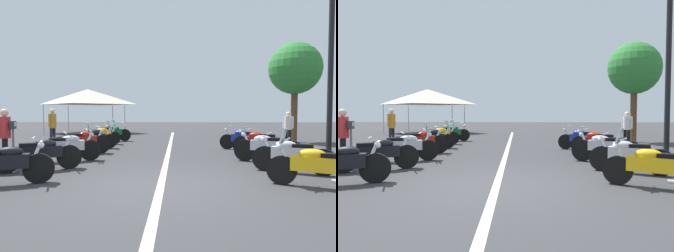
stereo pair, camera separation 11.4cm
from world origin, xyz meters
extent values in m
plane|color=#38383A|center=(0.00, 0.00, 0.00)|extent=(80.00, 80.00, 0.00)
cube|color=beige|center=(5.50, 0.00, 0.00)|extent=(22.30, 0.16, 0.01)
cylinder|color=black|center=(0.21, 2.65, 0.33)|extent=(0.36, 0.66, 0.65)
cube|color=black|center=(-0.05, 3.34, 0.51)|extent=(0.66, 1.15, 0.30)
ellipsoid|color=black|center=(0.02, 3.18, 0.71)|extent=(0.43, 0.58, 0.22)
cylinder|color=silver|center=(0.19, 2.71, 0.63)|extent=(0.17, 0.30, 0.58)
cylinder|color=silver|center=(0.18, 2.75, 0.99)|extent=(0.59, 0.26, 0.04)
sphere|color=silver|center=(0.23, 2.61, 0.83)|extent=(0.14, 0.14, 0.14)
cylinder|color=black|center=(1.90, 2.59, 0.33)|extent=(0.42, 0.64, 0.65)
cylinder|color=black|center=(1.21, 3.95, 0.33)|extent=(0.42, 0.64, 0.65)
cube|color=black|center=(1.55, 3.27, 0.51)|extent=(0.77, 1.16, 0.30)
ellipsoid|color=black|center=(1.63, 3.11, 0.71)|extent=(0.47, 0.58, 0.22)
cube|color=black|center=(1.45, 3.47, 0.69)|extent=(0.45, 0.55, 0.12)
cylinder|color=silver|center=(1.87, 2.64, 0.63)|extent=(0.19, 0.29, 0.58)
cylinder|color=silver|center=(1.85, 2.68, 0.99)|extent=(0.57, 0.32, 0.04)
sphere|color=silver|center=(1.92, 2.55, 0.83)|extent=(0.14, 0.14, 0.14)
cylinder|color=silver|center=(1.50, 3.76, 0.23)|extent=(0.32, 0.53, 0.08)
cylinder|color=black|center=(3.31, 2.42, 0.33)|extent=(0.37, 0.66, 0.66)
cylinder|color=black|center=(2.75, 3.84, 0.33)|extent=(0.37, 0.66, 0.66)
cube|color=silver|center=(3.03, 3.13, 0.51)|extent=(0.69, 1.18, 0.30)
ellipsoid|color=silver|center=(3.10, 2.97, 0.71)|extent=(0.43, 0.58, 0.22)
cube|color=black|center=(2.95, 3.34, 0.69)|extent=(0.42, 0.54, 0.12)
cylinder|color=silver|center=(3.29, 2.48, 0.63)|extent=(0.17, 0.30, 0.58)
cylinder|color=silver|center=(3.28, 2.52, 0.99)|extent=(0.59, 0.27, 0.04)
sphere|color=silver|center=(3.33, 2.38, 0.83)|extent=(0.14, 0.14, 0.14)
cylinder|color=silver|center=(3.03, 3.63, 0.23)|extent=(0.28, 0.54, 0.08)
cube|color=silver|center=(3.31, 2.44, 1.06)|extent=(0.38, 0.25, 0.32)
cylinder|color=black|center=(4.96, 2.50, 0.34)|extent=(0.44, 0.67, 0.68)
cylinder|color=black|center=(4.29, 3.78, 0.34)|extent=(0.44, 0.67, 0.68)
cube|color=maroon|center=(4.62, 3.14, 0.52)|extent=(0.76, 1.10, 0.30)
ellipsoid|color=maroon|center=(4.71, 2.98, 0.72)|extent=(0.47, 0.58, 0.22)
cube|color=black|center=(4.52, 3.33, 0.70)|extent=(0.45, 0.55, 0.12)
cylinder|color=silver|center=(4.93, 2.55, 0.64)|extent=(0.20, 0.29, 0.58)
cylinder|color=silver|center=(4.91, 2.59, 1.00)|extent=(0.57, 0.32, 0.04)
sphere|color=silver|center=(4.98, 2.45, 0.84)|extent=(0.14, 0.14, 0.14)
cylinder|color=silver|center=(4.58, 3.61, 0.24)|extent=(0.33, 0.52, 0.08)
cylinder|color=black|center=(6.54, 2.54, 0.31)|extent=(0.39, 0.62, 0.62)
cylinder|color=black|center=(5.89, 3.93, 0.31)|extent=(0.39, 0.62, 0.62)
cube|color=black|center=(6.21, 3.24, 0.49)|extent=(0.75, 1.18, 0.30)
ellipsoid|color=black|center=(6.29, 3.08, 0.69)|extent=(0.46, 0.58, 0.22)
cube|color=black|center=(6.12, 3.44, 0.67)|extent=(0.44, 0.55, 0.12)
cylinder|color=silver|center=(6.52, 2.60, 0.61)|extent=(0.19, 0.29, 0.58)
cylinder|color=silver|center=(6.50, 2.63, 0.97)|extent=(0.58, 0.30, 0.04)
sphere|color=silver|center=(6.56, 2.50, 0.81)|extent=(0.14, 0.14, 0.14)
cylinder|color=silver|center=(6.18, 3.73, 0.22)|extent=(0.31, 0.53, 0.08)
cube|color=silver|center=(6.53, 2.56, 1.04)|extent=(0.38, 0.26, 0.32)
cylinder|color=black|center=(8.17, 2.67, 0.30)|extent=(0.42, 0.60, 0.61)
cylinder|color=black|center=(7.44, 3.99, 0.30)|extent=(0.42, 0.60, 0.61)
cube|color=#EAB214|center=(7.80, 3.33, 0.48)|extent=(0.80, 1.13, 0.30)
ellipsoid|color=#EAB214|center=(7.89, 3.17, 0.68)|extent=(0.48, 0.58, 0.22)
cube|color=black|center=(7.70, 3.52, 0.66)|extent=(0.46, 0.55, 0.12)
cylinder|color=silver|center=(8.14, 2.72, 0.60)|extent=(0.20, 0.29, 0.58)
cylinder|color=silver|center=(8.12, 2.76, 0.96)|extent=(0.56, 0.33, 0.04)
sphere|color=silver|center=(8.19, 2.63, 0.80)|extent=(0.14, 0.14, 0.14)
cylinder|color=silver|center=(7.74, 3.81, 0.21)|extent=(0.34, 0.52, 0.08)
cube|color=silver|center=(8.16, 2.69, 1.03)|extent=(0.37, 0.28, 0.32)
cylinder|color=black|center=(9.79, 2.45, 0.32)|extent=(0.41, 0.64, 0.64)
cylinder|color=black|center=(9.15, 3.76, 0.32)|extent=(0.41, 0.64, 0.64)
cube|color=#0C592D|center=(9.47, 3.11, 0.50)|extent=(0.74, 1.12, 0.30)
ellipsoid|color=#0C592D|center=(9.55, 2.94, 0.70)|extent=(0.46, 0.58, 0.22)
cube|color=black|center=(9.37, 3.30, 0.68)|extent=(0.44, 0.55, 0.12)
cylinder|color=silver|center=(9.76, 2.51, 0.62)|extent=(0.19, 0.29, 0.58)
cylinder|color=silver|center=(9.75, 2.54, 0.98)|extent=(0.57, 0.31, 0.04)
sphere|color=silver|center=(9.81, 2.41, 0.82)|extent=(0.14, 0.14, 0.14)
cylinder|color=silver|center=(9.44, 3.58, 0.22)|extent=(0.31, 0.53, 0.08)
cylinder|color=black|center=(0.28, -2.57, 0.31)|extent=(0.41, 0.61, 0.61)
cube|color=#EAB214|center=(-0.08, -3.25, 0.49)|extent=(0.80, 1.16, 0.30)
ellipsoid|color=#EAB214|center=(0.00, -3.09, 0.69)|extent=(0.47, 0.58, 0.22)
cube|color=black|center=(-0.19, -3.44, 0.67)|extent=(0.46, 0.55, 0.12)
cylinder|color=silver|center=(0.25, -2.63, 0.61)|extent=(0.20, 0.29, 0.58)
cylinder|color=silver|center=(0.23, -2.66, 0.97)|extent=(0.57, 0.33, 0.04)
sphere|color=silver|center=(0.30, -2.53, 0.81)|extent=(0.14, 0.14, 0.14)
cube|color=silver|center=(0.27, -2.59, 1.04)|extent=(0.37, 0.28, 0.32)
cylinder|color=black|center=(1.80, -2.65, 0.33)|extent=(0.41, 0.65, 0.65)
cylinder|color=black|center=(1.20, -3.89, 0.33)|extent=(0.41, 0.65, 0.65)
cube|color=silver|center=(1.50, -3.27, 0.51)|extent=(0.71, 1.06, 0.30)
ellipsoid|color=silver|center=(1.58, -3.11, 0.71)|extent=(0.46, 0.58, 0.22)
cube|color=black|center=(1.40, -3.47, 0.69)|extent=(0.44, 0.55, 0.12)
cylinder|color=silver|center=(1.77, -2.71, 0.63)|extent=(0.19, 0.29, 0.58)
cylinder|color=silver|center=(1.75, -2.74, 0.99)|extent=(0.58, 0.31, 0.04)
sphere|color=silver|center=(1.82, -2.61, 0.83)|extent=(0.14, 0.14, 0.14)
cylinder|color=silver|center=(1.16, -3.56, 0.23)|extent=(0.31, 0.53, 0.08)
cylinder|color=black|center=(3.38, -2.48, 0.34)|extent=(0.37, 0.68, 0.68)
cylinder|color=black|center=(2.88, -3.79, 0.34)|extent=(0.37, 0.68, 0.68)
cube|color=silver|center=(3.13, -3.14, 0.52)|extent=(0.64, 1.10, 0.30)
ellipsoid|color=silver|center=(3.19, -2.97, 0.72)|extent=(0.43, 0.58, 0.22)
cube|color=black|center=(3.05, -3.34, 0.70)|extent=(0.41, 0.54, 0.12)
cylinder|color=silver|center=(3.36, -2.54, 0.64)|extent=(0.17, 0.30, 0.58)
cylinder|color=silver|center=(3.34, -2.57, 1.00)|extent=(0.59, 0.26, 0.04)
sphere|color=silver|center=(3.39, -2.43, 0.84)|extent=(0.14, 0.14, 0.14)
cylinder|color=silver|center=(2.81, -3.47, 0.24)|extent=(0.27, 0.54, 0.08)
cylinder|color=black|center=(4.97, -2.72, 0.33)|extent=(0.43, 0.66, 0.67)
cylinder|color=black|center=(4.35, -3.93, 0.33)|extent=(0.43, 0.66, 0.67)
cube|color=maroon|center=(4.66, -3.32, 0.51)|extent=(0.72, 1.05, 0.30)
ellipsoid|color=maroon|center=(4.74, -3.16, 0.71)|extent=(0.47, 0.58, 0.22)
cube|color=black|center=(4.56, -3.52, 0.69)|extent=(0.45, 0.55, 0.12)
cylinder|color=silver|center=(4.94, -2.77, 0.63)|extent=(0.19, 0.29, 0.58)
cylinder|color=silver|center=(4.93, -2.81, 0.99)|extent=(0.57, 0.32, 0.04)
sphere|color=silver|center=(4.99, -2.67, 0.83)|extent=(0.14, 0.14, 0.14)
cylinder|color=silver|center=(4.31, -3.61, 0.23)|extent=(0.32, 0.53, 0.08)
cylinder|color=black|center=(6.47, -2.42, 0.31)|extent=(0.35, 0.63, 0.62)
cylinder|color=black|center=(5.95, -3.79, 0.31)|extent=(0.35, 0.63, 0.62)
cube|color=navy|center=(6.21, -3.11, 0.49)|extent=(0.66, 1.14, 0.30)
ellipsoid|color=navy|center=(6.27, -2.94, 0.69)|extent=(0.43, 0.58, 0.22)
cube|color=black|center=(6.13, -3.31, 0.67)|extent=(0.41, 0.54, 0.12)
cylinder|color=silver|center=(6.45, -2.48, 0.61)|extent=(0.17, 0.30, 0.58)
cylinder|color=silver|center=(6.44, -2.52, 0.97)|extent=(0.59, 0.26, 0.04)
sphere|color=silver|center=(6.49, -2.38, 0.81)|extent=(0.14, 0.14, 0.14)
cylinder|color=silver|center=(5.88, -3.45, 0.22)|extent=(0.27, 0.54, 0.08)
cylinder|color=black|center=(2.06, -4.43, 2.43)|extent=(0.14, 0.14, 4.87)
cylinder|color=slate|center=(2.16, 4.27, 0.55)|extent=(0.06, 0.06, 1.10)
cube|color=#33383D|center=(2.16, 4.27, 1.18)|extent=(0.19, 0.13, 0.22)
cube|color=#B2D8BF|center=(2.16, 4.21, 1.20)|extent=(0.10, 0.02, 0.12)
cube|color=orange|center=(5.90, 4.69, 0.01)|extent=(0.36, 0.36, 0.03)
cone|color=orange|center=(5.90, 4.69, 0.32)|extent=(0.26, 0.26, 0.60)
cylinder|color=white|center=(5.90, 4.69, 0.34)|extent=(0.19, 0.19, 0.07)
cylinder|color=black|center=(7.19, -5.24, 0.39)|extent=(0.14, 0.14, 0.77)
cylinder|color=black|center=(7.33, -5.14, 0.39)|extent=(0.14, 0.14, 0.77)
cylinder|color=silver|center=(7.26, -5.19, 1.06)|extent=(0.32, 0.32, 0.58)
cylinder|color=silver|center=(7.08, -5.32, 1.09)|extent=(0.09, 0.09, 0.52)
cylinder|color=silver|center=(7.44, -5.06, 1.09)|extent=(0.09, 0.09, 0.52)
sphere|color=beige|center=(7.26, -5.19, 1.45)|extent=(0.21, 0.21, 0.21)
cylinder|color=#1E2338|center=(6.90, 5.17, 0.42)|extent=(0.14, 0.14, 0.84)
cylinder|color=#1E2338|center=(7.08, 5.13, 0.42)|extent=(0.14, 0.14, 0.84)
cylinder|color=orange|center=(6.99, 5.15, 1.15)|extent=(0.32, 0.32, 0.63)
cylinder|color=orange|center=(6.77, 5.20, 1.18)|extent=(0.09, 0.09, 0.56)
cylinder|color=orange|center=(7.21, 5.10, 1.18)|extent=(0.09, 0.09, 0.56)
sphere|color=beige|center=(6.99, 5.15, 1.58)|extent=(0.23, 0.23, 0.23)
cylinder|color=black|center=(2.08, 4.47, 0.40)|extent=(0.14, 0.14, 0.81)
cylinder|color=black|center=(2.24, 4.55, 0.40)|extent=(0.14, 0.14, 0.81)
cylinder|color=red|center=(2.16, 4.51, 1.11)|extent=(0.32, 0.32, 0.61)
cylinder|color=red|center=(1.96, 4.42, 1.14)|extent=(0.09, 0.09, 0.55)
cylinder|color=red|center=(2.36, 4.61, 1.14)|extent=(0.09, 0.09, 0.55)
sphere|color=beige|center=(2.16, 4.51, 1.52)|extent=(0.22, 0.22, 0.22)
cylinder|color=brown|center=(9.62, -6.34, 1.42)|extent=(0.32, 0.32, 2.85)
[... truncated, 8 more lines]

